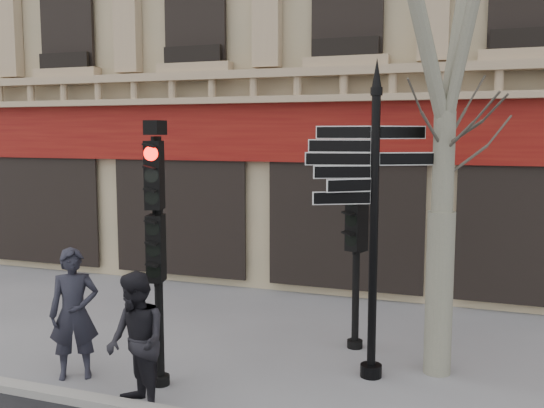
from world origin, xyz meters
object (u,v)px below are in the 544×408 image
Objects in this scene: fingerpost at (375,167)px; pedestrian_b at (136,342)px; pedestrian_a at (74,313)px; traffic_signal_secondary at (357,237)px; traffic_signal_main at (157,221)px.

fingerpost reaches higher than pedestrian_b.
pedestrian_a is at bearing -166.41° from pedestrian_b.
pedestrian_b is at bearing -105.94° from traffic_signal_secondary.
fingerpost reaches higher than traffic_signal_secondary.
fingerpost is 2.40× the size of pedestrian_a.
traffic_signal_main is 2.07× the size of pedestrian_b.
fingerpost is 4.04m from pedestrian_b.
fingerpost is 1.72× the size of traffic_signal_secondary.
pedestrian_b is (-2.18, -3.22, -0.97)m from traffic_signal_secondary.
pedestrian_b is at bearing -55.43° from pedestrian_a.
fingerpost reaches higher than traffic_signal_main.
traffic_signal_secondary is (-0.48, 1.12, -1.23)m from fingerpost.
traffic_signal_main is at bearing -173.16° from fingerpost.
fingerpost is 1.73m from traffic_signal_secondary.
traffic_signal_secondary is 1.49× the size of pedestrian_b.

